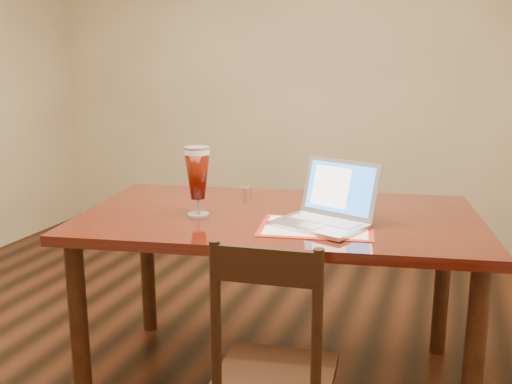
% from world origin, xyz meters
% --- Properties ---
extents(ground, '(5.00, 5.00, 0.00)m').
position_xyz_m(ground, '(0.00, 0.00, 0.00)').
color(ground, black).
rests_on(ground, ground).
extents(dining_table, '(1.91, 1.27, 1.15)m').
position_xyz_m(dining_table, '(0.51, 0.17, 0.74)').
color(dining_table, '#4B120A').
rests_on(dining_table, ground).
extents(dining_chair, '(0.44, 0.42, 0.96)m').
position_xyz_m(dining_chair, '(0.70, -0.52, 0.45)').
color(dining_chair, black).
rests_on(dining_chair, ground).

